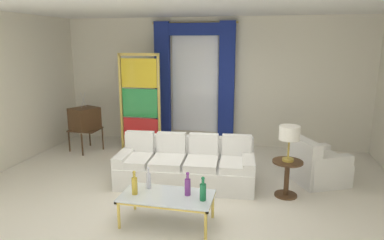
{
  "coord_description": "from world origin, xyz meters",
  "views": [
    {
      "loc": [
        1.31,
        -5.03,
        2.42
      ],
      "look_at": [
        -0.0,
        0.9,
        1.05
      ],
      "focal_mm": 32.15,
      "sensor_mm": 36.0,
      "label": 1
    }
  ],
  "objects_px": {
    "couch_white_long": "(186,166)",
    "round_side_table": "(287,175)",
    "bottle_ruby_flask": "(135,185)",
    "table_lamp_brass": "(290,134)",
    "peacock_figurine": "(152,148)",
    "bottle_blue_decanter": "(188,186)",
    "coffee_table": "(167,198)",
    "stained_glass_divider": "(140,105)",
    "vintage_tv": "(85,119)",
    "bottle_amber_squat": "(203,191)",
    "armchair_white": "(316,166)",
    "bottle_crystal_tall": "(149,180)"
  },
  "relations": [
    {
      "from": "couch_white_long",
      "to": "peacock_figurine",
      "type": "height_order",
      "value": "couch_white_long"
    },
    {
      "from": "peacock_figurine",
      "to": "table_lamp_brass",
      "type": "relative_size",
      "value": 1.05
    },
    {
      "from": "bottle_blue_decanter",
      "to": "stained_glass_divider",
      "type": "xyz_separation_m",
      "value": [
        -1.79,
        2.95,
        0.52
      ]
    },
    {
      "from": "bottle_ruby_flask",
      "to": "bottle_blue_decanter",
      "type": "bearing_deg",
      "value": 10.17
    },
    {
      "from": "peacock_figurine",
      "to": "round_side_table",
      "type": "distance_m",
      "value": 3.0
    },
    {
      "from": "bottle_crystal_tall",
      "to": "coffee_table",
      "type": "bearing_deg",
      "value": -27.18
    },
    {
      "from": "vintage_tv",
      "to": "table_lamp_brass",
      "type": "relative_size",
      "value": 2.36
    },
    {
      "from": "couch_white_long",
      "to": "coffee_table",
      "type": "relative_size",
      "value": 1.92
    },
    {
      "from": "vintage_tv",
      "to": "bottle_ruby_flask",
      "type": "bearing_deg",
      "value": -50.44
    },
    {
      "from": "coffee_table",
      "to": "vintage_tv",
      "type": "bearing_deg",
      "value": 135.13
    },
    {
      "from": "stained_glass_divider",
      "to": "round_side_table",
      "type": "xyz_separation_m",
      "value": [
        3.14,
        -1.78,
        -0.7
      ]
    },
    {
      "from": "bottle_blue_decanter",
      "to": "coffee_table",
      "type": "bearing_deg",
      "value": -166.43
    },
    {
      "from": "coffee_table",
      "to": "bottle_ruby_flask",
      "type": "relative_size",
      "value": 3.71
    },
    {
      "from": "coffee_table",
      "to": "armchair_white",
      "type": "bearing_deg",
      "value": 41.9
    },
    {
      "from": "bottle_ruby_flask",
      "to": "table_lamp_brass",
      "type": "bearing_deg",
      "value": 32.09
    },
    {
      "from": "coffee_table",
      "to": "vintage_tv",
      "type": "height_order",
      "value": "vintage_tv"
    },
    {
      "from": "vintage_tv",
      "to": "couch_white_long",
      "type": "bearing_deg",
      "value": -26.3
    },
    {
      "from": "bottle_blue_decanter",
      "to": "round_side_table",
      "type": "relative_size",
      "value": 0.55
    },
    {
      "from": "table_lamp_brass",
      "to": "bottle_crystal_tall",
      "type": "bearing_deg",
      "value": -151.13
    },
    {
      "from": "bottle_ruby_flask",
      "to": "stained_glass_divider",
      "type": "height_order",
      "value": "stained_glass_divider"
    },
    {
      "from": "table_lamp_brass",
      "to": "peacock_figurine",
      "type": "bearing_deg",
      "value": 154.43
    },
    {
      "from": "bottle_blue_decanter",
      "to": "stained_glass_divider",
      "type": "distance_m",
      "value": 3.48
    },
    {
      "from": "bottle_amber_squat",
      "to": "armchair_white",
      "type": "relative_size",
      "value": 0.3
    },
    {
      "from": "peacock_figurine",
      "to": "bottle_blue_decanter",
      "type": "bearing_deg",
      "value": -61.31
    },
    {
      "from": "bottle_amber_squat",
      "to": "table_lamp_brass",
      "type": "distance_m",
      "value": 1.77
    },
    {
      "from": "coffee_table",
      "to": "vintage_tv",
      "type": "xyz_separation_m",
      "value": [
        -2.74,
        2.72,
        0.35
      ]
    },
    {
      "from": "coffee_table",
      "to": "bottle_crystal_tall",
      "type": "relative_size",
      "value": 3.94
    },
    {
      "from": "coffee_table",
      "to": "vintage_tv",
      "type": "relative_size",
      "value": 0.93
    },
    {
      "from": "coffee_table",
      "to": "bottle_crystal_tall",
      "type": "bearing_deg",
      "value": 152.82
    },
    {
      "from": "table_lamp_brass",
      "to": "vintage_tv",
      "type": "bearing_deg",
      "value": 161.13
    },
    {
      "from": "coffee_table",
      "to": "couch_white_long",
      "type": "bearing_deg",
      "value": 92.82
    },
    {
      "from": "bottle_ruby_flask",
      "to": "stained_glass_divider",
      "type": "relative_size",
      "value": 0.15
    },
    {
      "from": "bottle_ruby_flask",
      "to": "bottle_amber_squat",
      "type": "bearing_deg",
      "value": 1.02
    },
    {
      "from": "couch_white_long",
      "to": "round_side_table",
      "type": "distance_m",
      "value": 1.71
    },
    {
      "from": "bottle_amber_squat",
      "to": "vintage_tv",
      "type": "relative_size",
      "value": 0.24
    },
    {
      "from": "coffee_table",
      "to": "stained_glass_divider",
      "type": "height_order",
      "value": "stained_glass_divider"
    },
    {
      "from": "bottle_amber_squat",
      "to": "peacock_figurine",
      "type": "distance_m",
      "value": 3.03
    },
    {
      "from": "bottle_blue_decanter",
      "to": "bottle_crystal_tall",
      "type": "distance_m",
      "value": 0.59
    },
    {
      "from": "armchair_white",
      "to": "peacock_figurine",
      "type": "height_order",
      "value": "armchair_white"
    },
    {
      "from": "round_side_table",
      "to": "vintage_tv",
      "type": "bearing_deg",
      "value": 161.13
    },
    {
      "from": "bottle_ruby_flask",
      "to": "table_lamp_brass",
      "type": "xyz_separation_m",
      "value": [
        2.06,
        1.29,
        0.48
      ]
    },
    {
      "from": "vintage_tv",
      "to": "armchair_white",
      "type": "distance_m",
      "value": 4.98
    },
    {
      "from": "bottle_crystal_tall",
      "to": "bottle_ruby_flask",
      "type": "xyz_separation_m",
      "value": [
        -0.12,
        -0.22,
        0.01
      ]
    },
    {
      "from": "peacock_figurine",
      "to": "round_side_table",
      "type": "bearing_deg",
      "value": -25.57
    },
    {
      "from": "coffee_table",
      "to": "peacock_figurine",
      "type": "xyz_separation_m",
      "value": [
        -1.07,
        2.52,
        -0.15
      ]
    },
    {
      "from": "bottle_crystal_tall",
      "to": "bottle_amber_squat",
      "type": "distance_m",
      "value": 0.84
    },
    {
      "from": "armchair_white",
      "to": "table_lamp_brass",
      "type": "distance_m",
      "value": 1.15
    },
    {
      "from": "vintage_tv",
      "to": "coffee_table",
      "type": "bearing_deg",
      "value": -44.87
    },
    {
      "from": "bottle_ruby_flask",
      "to": "armchair_white",
      "type": "relative_size",
      "value": 0.31
    },
    {
      "from": "couch_white_long",
      "to": "round_side_table",
      "type": "bearing_deg",
      "value": -5.83
    }
  ]
}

